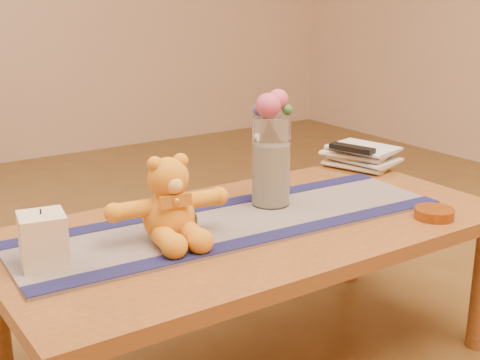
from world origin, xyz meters
TOP-DOWN VIEW (x-y plane):
  - coffee_table_top at (0.00, 0.00)m, footprint 1.40×0.70m
  - table_leg_br at (0.64, 0.29)m, footprint 0.07×0.07m
  - persian_runner at (-0.05, 0.02)m, footprint 1.22×0.41m
  - runner_border_near at (-0.06, -0.12)m, footprint 1.20×0.12m
  - runner_border_far at (-0.04, 0.17)m, footprint 1.20×0.12m
  - teddy_bear at (-0.26, 0.01)m, footprint 0.33×0.28m
  - pillar_candle at (-0.57, 0.03)m, footprint 0.12×0.12m
  - candle_wick at (-0.57, 0.03)m, footprint 0.00×0.00m
  - glass_vase at (0.11, 0.08)m, footprint 0.11×0.11m
  - potpourri_fill at (0.11, 0.08)m, footprint 0.09×0.09m
  - rose_left at (0.09, 0.07)m, footprint 0.07×0.07m
  - rose_right at (0.14, 0.09)m, footprint 0.06×0.06m
  - blue_flower_back at (0.12, 0.12)m, footprint 0.04×0.04m
  - blue_flower_side at (0.08, 0.10)m, footprint 0.04×0.04m
  - leaf_sprig at (0.15, 0.06)m, footprint 0.03×0.03m
  - bronze_ball at (-0.20, 0.03)m, footprint 0.06×0.06m
  - book_bottom at (0.56, 0.23)m, footprint 0.23×0.26m
  - book_lower at (0.57, 0.23)m, footprint 0.20×0.25m
  - book_upper at (0.55, 0.23)m, footprint 0.24×0.27m
  - book_top at (0.57, 0.23)m, footprint 0.21×0.25m
  - tv_remote at (0.56, 0.22)m, footprint 0.09×0.17m
  - amber_dish at (0.43, -0.25)m, footprint 0.14×0.14m

SIDE VIEW (x-z plane):
  - table_leg_br at x=0.64m, z-range 0.00..0.41m
  - coffee_table_top at x=0.00m, z-range 0.41..0.45m
  - persian_runner at x=-0.05m, z-range 0.45..0.46m
  - runner_border_near at x=-0.06m, z-range 0.46..0.46m
  - runner_border_far at x=-0.04m, z-range 0.46..0.46m
  - book_bottom at x=0.56m, z-range 0.45..0.47m
  - amber_dish at x=0.43m, z-range 0.45..0.48m
  - book_lower at x=0.57m, z-range 0.47..0.49m
  - bronze_ball at x=-0.20m, z-range 0.46..0.52m
  - book_upper at x=0.55m, z-range 0.49..0.51m
  - book_top at x=0.57m, z-range 0.51..0.53m
  - pillar_candle at x=-0.57m, z-range 0.46..0.58m
  - tv_remote at x=0.56m, z-range 0.53..0.54m
  - potpourri_fill at x=0.11m, z-range 0.46..0.64m
  - teddy_bear at x=-0.26m, z-range 0.46..0.66m
  - candle_wick at x=-0.57m, z-range 0.58..0.59m
  - glass_vase at x=0.11m, z-range 0.46..0.72m
  - leaf_sprig at x=0.15m, z-range 0.72..0.75m
  - blue_flower_side at x=0.08m, z-range 0.72..0.76m
  - blue_flower_back at x=0.12m, z-range 0.72..0.77m
  - rose_left at x=0.09m, z-range 0.72..0.79m
  - rose_right at x=0.14m, z-range 0.73..0.79m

